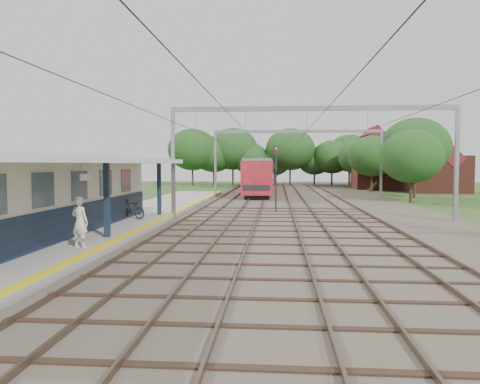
{
  "coord_description": "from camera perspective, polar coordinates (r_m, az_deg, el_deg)",
  "views": [
    {
      "loc": [
        1.41,
        -13.56,
        3.51
      ],
      "look_at": [
        -1.09,
        18.11,
        1.6
      ],
      "focal_mm": 35.0,
      "sensor_mm": 36.0,
      "label": 1
    }
  ],
  "objects": [
    {
      "name": "yellow_stripe",
      "position": [
        28.53,
        -9.03,
        -2.95
      ],
      "size": [
        0.45,
        52.0,
        0.01
      ],
      "primitive_type": "cube",
      "color": "yellow",
      "rests_on": "platform"
    },
    {
      "name": "canopy",
      "position": [
        21.61,
        -20.67,
        3.57
      ],
      "size": [
        6.4,
        20.0,
        3.44
      ],
      "color": "#101D33",
      "rests_on": "platform"
    },
    {
      "name": "bicycle",
      "position": [
        27.66,
        -13.07,
        -2.04
      ],
      "size": [
        1.92,
        1.23,
        1.12
      ],
      "primitive_type": "imported",
      "rotation": [
        0.0,
        0.0,
        1.16
      ],
      "color": "black",
      "rests_on": "platform"
    },
    {
      "name": "tree_band",
      "position": [
        70.74,
        6.51,
        4.56
      ],
      "size": [
        31.72,
        30.88,
        8.82
      ],
      "color": "#382619",
      "rests_on": "ground"
    },
    {
      "name": "catenary_system",
      "position": [
        38.95,
        7.46,
        6.36
      ],
      "size": [
        17.22,
        88.0,
        7.0
      ],
      "color": "gray",
      "rests_on": "ground"
    },
    {
      "name": "station_building",
      "position": [
        23.04,
        -22.02,
        -0.46
      ],
      "size": [
        3.41,
        18.0,
        3.4
      ],
      "color": "beige",
      "rests_on": "platform"
    },
    {
      "name": "ground",
      "position": [
        14.08,
        -1.41,
        -10.99
      ],
      "size": [
        160.0,
        160.0,
        0.0
      ],
      "primitive_type": "plane",
      "color": "#2D4C1E",
      "rests_on": "ground"
    },
    {
      "name": "person",
      "position": [
        18.69,
        -18.95,
        -3.47
      ],
      "size": [
        0.81,
        0.65,
        1.94
      ],
      "primitive_type": "imported",
      "rotation": [
        0.0,
        0.0,
        2.84
      ],
      "color": "silver",
      "rests_on": "platform"
    },
    {
      "name": "train",
      "position": [
        62.34,
        2.76,
        2.23
      ],
      "size": [
        3.01,
        37.48,
        3.95
      ],
      "color": "black",
      "rests_on": "ballast_bed"
    },
    {
      "name": "signal_post",
      "position": [
        33.4,
        4.41,
        2.72
      ],
      "size": [
        0.38,
        0.33,
        4.76
      ],
      "rotation": [
        0.0,
        0.0,
        0.42
      ],
      "color": "black",
      "rests_on": "ground"
    },
    {
      "name": "house_near",
      "position": [
        62.7,
        22.75,
        2.7
      ],
      "size": [
        7.0,
        6.12,
        7.89
      ],
      "color": "brown",
      "rests_on": "ground"
    },
    {
      "name": "rail_tracks",
      "position": [
        43.69,
        4.62,
        -0.95
      ],
      "size": [
        11.8,
        88.0,
        0.15
      ],
      "color": "brown",
      "rests_on": "ballast_bed"
    },
    {
      "name": "house_far",
      "position": [
        67.17,
        17.08,
        3.05
      ],
      "size": [
        8.0,
        6.12,
        8.66
      ],
      "color": "brown",
      "rests_on": "ground"
    },
    {
      "name": "ballast_bed",
      "position": [
        43.78,
        7.89,
        -1.13
      ],
      "size": [
        18.0,
        90.0,
        0.1
      ],
      "primitive_type": "cube",
      "color": "#473D33",
      "rests_on": "ground"
    },
    {
      "name": "platform",
      "position": [
        29.16,
        -13.33,
        -3.22
      ],
      "size": [
        5.0,
        52.0,
        0.35
      ],
      "primitive_type": "cube",
      "color": "gray",
      "rests_on": "ground"
    }
  ]
}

